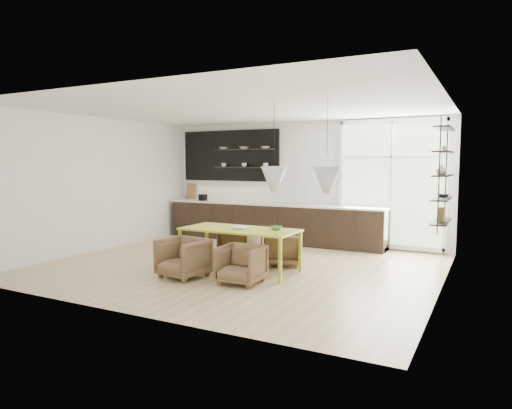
# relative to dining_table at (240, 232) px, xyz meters

# --- Properties ---
(room) EXTENTS (7.02, 6.01, 2.91)m
(room) POSITION_rel_dining_table_xyz_m (0.39, 1.41, 0.76)
(room) COLOR #D0B583
(room) RESTS_ON ground
(kitchen_run) EXTENTS (5.54, 0.69, 2.75)m
(kitchen_run) POSITION_rel_dining_table_xyz_m (-0.89, 3.00, -0.11)
(kitchen_run) COLOR black
(kitchen_run) RESTS_ON ground
(right_shelving) EXTENTS (0.26, 1.22, 1.90)m
(right_shelving) POSITION_rel_dining_table_xyz_m (3.17, 1.49, 0.95)
(right_shelving) COLOR black
(right_shelving) RESTS_ON ground
(dining_table) EXTENTS (2.08, 0.95, 0.76)m
(dining_table) POSITION_rel_dining_table_xyz_m (0.00, 0.00, 0.00)
(dining_table) COLOR #A6AF21
(dining_table) RESTS_ON ground
(armchair_back_left) EXTENTS (0.69, 0.71, 0.64)m
(armchair_back_left) POSITION_rel_dining_table_xyz_m (-0.46, 0.86, -0.38)
(armchair_back_left) COLOR brown
(armchair_back_left) RESTS_ON ground
(armchair_back_right) EXTENTS (0.84, 0.85, 0.61)m
(armchair_back_right) POSITION_rel_dining_table_xyz_m (0.50, 0.79, -0.40)
(armchair_back_right) COLOR brown
(armchair_back_right) RESTS_ON ground
(armchair_front_left) EXTENTS (0.82, 0.84, 0.66)m
(armchair_front_left) POSITION_rel_dining_table_xyz_m (-0.60, -0.85, -0.37)
(armchair_front_left) COLOR brown
(armchair_front_left) RESTS_ON ground
(armchair_front_right) EXTENTS (0.68, 0.70, 0.62)m
(armchair_front_right) POSITION_rel_dining_table_xyz_m (0.45, -0.74, -0.40)
(armchair_front_right) COLOR brown
(armchair_front_right) RESTS_ON ground
(wire_stool) EXTENTS (0.35, 0.35, 0.44)m
(wire_stool) POSITION_rel_dining_table_xyz_m (-1.14, -0.30, -0.42)
(wire_stool) COLOR black
(wire_stool) RESTS_ON ground
(table_book) EXTENTS (0.24, 0.31, 0.03)m
(table_book) POSITION_rel_dining_table_xyz_m (-0.13, 0.06, 0.07)
(table_book) COLOR white
(table_book) RESTS_ON dining_table
(table_bowl) EXTENTS (0.23, 0.23, 0.06)m
(table_bowl) POSITION_rel_dining_table_xyz_m (0.63, 0.17, 0.08)
(table_bowl) COLOR #498452
(table_bowl) RESTS_ON dining_table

